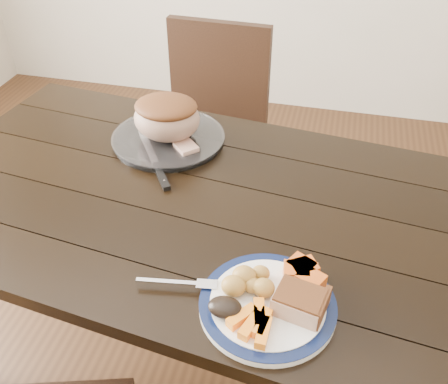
% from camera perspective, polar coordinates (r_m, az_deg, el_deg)
% --- Properties ---
extents(ground, '(4.00, 4.00, 0.00)m').
position_cam_1_polar(ground, '(1.91, -2.31, -18.56)').
color(ground, '#472B16').
rests_on(ground, ground).
extents(dining_table, '(1.70, 1.09, 0.75)m').
position_cam_1_polar(dining_table, '(1.41, -2.98, -3.63)').
color(dining_table, black).
rests_on(dining_table, ground).
extents(chair_far, '(0.44, 0.45, 0.93)m').
position_cam_1_polar(chair_far, '(2.10, -1.42, 7.39)').
color(chair_far, black).
rests_on(chair_far, ground).
extents(dinner_plate, '(0.29, 0.29, 0.02)m').
position_cam_1_polar(dinner_plate, '(1.08, 4.99, -12.79)').
color(dinner_plate, white).
rests_on(dinner_plate, dining_table).
extents(plate_rim, '(0.29, 0.29, 0.02)m').
position_cam_1_polar(plate_rim, '(1.07, 5.01, -12.50)').
color(plate_rim, '#0A1436').
rests_on(plate_rim, dinner_plate).
extents(serving_platter, '(0.34, 0.34, 0.02)m').
position_cam_1_polar(serving_platter, '(1.58, -6.35, 5.99)').
color(serving_platter, white).
rests_on(serving_platter, dining_table).
extents(pork_slice, '(0.11, 0.10, 0.04)m').
position_cam_1_polar(pork_slice, '(1.05, 8.59, -12.38)').
color(pork_slice, tan).
rests_on(pork_slice, dinner_plate).
extents(roasted_potatoes, '(0.11, 0.10, 0.05)m').
position_cam_1_polar(roasted_potatoes, '(1.07, 2.79, -10.22)').
color(roasted_potatoes, gold).
rests_on(roasted_potatoes, dinner_plate).
extents(carrot_batons, '(0.09, 0.11, 0.02)m').
position_cam_1_polar(carrot_batons, '(1.02, 3.62, -14.63)').
color(carrot_batons, orange).
rests_on(carrot_batons, dinner_plate).
extents(pumpkin_wedges, '(0.10, 0.10, 0.04)m').
position_cam_1_polar(pumpkin_wedges, '(1.10, 8.98, -9.16)').
color(pumpkin_wedges, orange).
rests_on(pumpkin_wedges, dinner_plate).
extents(dark_mushroom, '(0.07, 0.05, 0.03)m').
position_cam_1_polar(dark_mushroom, '(1.03, 0.11, -13.03)').
color(dark_mushroom, black).
rests_on(dark_mushroom, dinner_plate).
extents(fork, '(0.18, 0.04, 0.00)m').
position_cam_1_polar(fork, '(1.10, -4.72, -10.34)').
color(fork, silver).
rests_on(fork, dinner_plate).
extents(roast_joint, '(0.20, 0.18, 0.13)m').
position_cam_1_polar(roast_joint, '(1.54, -6.54, 8.34)').
color(roast_joint, '#A57A65').
rests_on(roast_joint, serving_platter).
extents(cut_slice, '(0.09, 0.09, 0.02)m').
position_cam_1_polar(cut_slice, '(1.51, -4.36, 5.12)').
color(cut_slice, tan).
rests_on(cut_slice, serving_platter).
extents(carving_knife, '(0.20, 0.28, 0.01)m').
position_cam_1_polar(carving_knife, '(1.45, -7.54, 2.55)').
color(carving_knife, silver).
rests_on(carving_knife, dining_table).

